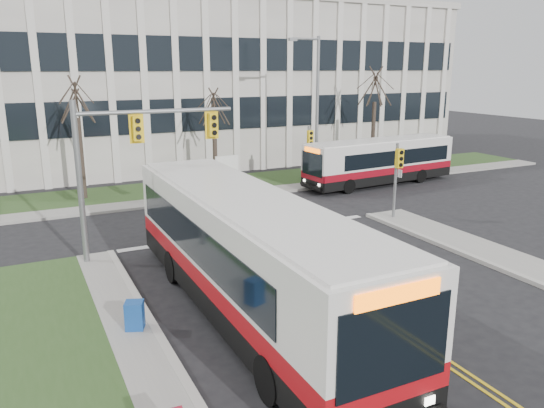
{
  "coord_description": "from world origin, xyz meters",
  "views": [
    {
      "loc": [
        -9.34,
        -13.04,
        7.31
      ],
      "look_at": [
        -0.27,
        5.45,
        2.0
      ],
      "focal_mm": 35.0,
      "sensor_mm": 36.0,
      "label": 1
    }
  ],
  "objects_px": {
    "streetlight": "(315,102)",
    "bus_main": "(247,257)",
    "directory_sign": "(227,169)",
    "newspaper_box_blue": "(135,317)",
    "bus_cross": "(380,162)"
  },
  "relations": [
    {
      "from": "streetlight",
      "to": "bus_main",
      "type": "bearing_deg",
      "value": -126.47
    },
    {
      "from": "directory_sign",
      "to": "newspaper_box_blue",
      "type": "distance_m",
      "value": 19.0
    },
    {
      "from": "newspaper_box_blue",
      "to": "bus_main",
      "type": "bearing_deg",
      "value": 17.51
    },
    {
      "from": "directory_sign",
      "to": "bus_cross",
      "type": "xyz_separation_m",
      "value": [
        9.13,
        -3.5,
        0.25
      ]
    },
    {
      "from": "directory_sign",
      "to": "bus_main",
      "type": "height_order",
      "value": "bus_main"
    },
    {
      "from": "bus_main",
      "to": "newspaper_box_blue",
      "type": "relative_size",
      "value": 14.32
    },
    {
      "from": "directory_sign",
      "to": "bus_cross",
      "type": "bearing_deg",
      "value": -20.97
    },
    {
      "from": "streetlight",
      "to": "bus_cross",
      "type": "height_order",
      "value": "streetlight"
    },
    {
      "from": "streetlight",
      "to": "bus_main",
      "type": "distance_m",
      "value": 19.58
    },
    {
      "from": "streetlight",
      "to": "newspaper_box_blue",
      "type": "relative_size",
      "value": 9.68
    },
    {
      "from": "bus_main",
      "to": "newspaper_box_blue",
      "type": "bearing_deg",
      "value": 175.56
    },
    {
      "from": "directory_sign",
      "to": "bus_main",
      "type": "bearing_deg",
      "value": -109.44
    },
    {
      "from": "streetlight",
      "to": "directory_sign",
      "type": "height_order",
      "value": "streetlight"
    },
    {
      "from": "directory_sign",
      "to": "newspaper_box_blue",
      "type": "xyz_separation_m",
      "value": [
        -9.3,
        -16.56,
        -0.7
      ]
    },
    {
      "from": "bus_cross",
      "to": "newspaper_box_blue",
      "type": "xyz_separation_m",
      "value": [
        -18.43,
        -13.06,
        -0.94
      ]
    }
  ]
}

